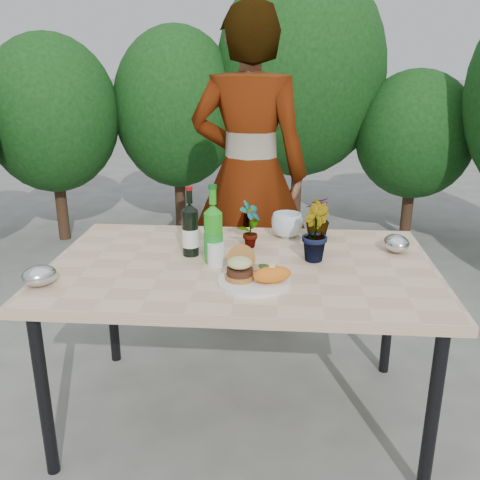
# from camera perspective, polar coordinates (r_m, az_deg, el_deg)

# --- Properties ---
(ground) EXTENTS (80.00, 80.00, 0.00)m
(ground) POSITION_cam_1_polar(r_m,az_deg,el_deg) (2.61, 0.15, -18.03)
(ground) COLOR #61615C
(ground) RESTS_ON ground
(patio_table) EXTENTS (1.60, 1.00, 0.75)m
(patio_table) POSITION_cam_1_polar(r_m,az_deg,el_deg) (2.26, 0.16, -3.85)
(patio_table) COLOR beige
(patio_table) RESTS_ON ground
(shrub_hedge) EXTENTS (6.82, 5.14, 2.39)m
(shrub_hedge) POSITION_cam_1_polar(r_m,az_deg,el_deg) (3.90, 10.32, 13.09)
(shrub_hedge) COLOR #382316
(shrub_hedge) RESTS_ON ground
(dinner_plate) EXTENTS (0.28, 0.28, 0.01)m
(dinner_plate) POSITION_cam_1_polar(r_m,az_deg,el_deg) (2.04, 1.52, -4.44)
(dinner_plate) COLOR white
(dinner_plate) RESTS_ON patio_table
(burger_stack) EXTENTS (0.11, 0.16, 0.11)m
(burger_stack) POSITION_cam_1_polar(r_m,az_deg,el_deg) (2.04, 0.02, -2.81)
(burger_stack) COLOR #B7722D
(burger_stack) RESTS_ON dinner_plate
(sweet_potato) EXTENTS (0.17, 0.12, 0.06)m
(sweet_potato) POSITION_cam_1_polar(r_m,az_deg,el_deg) (2.01, 3.44, -3.71)
(sweet_potato) COLOR orange
(sweet_potato) RESTS_ON dinner_plate
(grilled_veg) EXTENTS (0.08, 0.05, 0.03)m
(grilled_veg) POSITION_cam_1_polar(r_m,az_deg,el_deg) (2.12, 2.13, -2.96)
(grilled_veg) COLOR olive
(grilled_veg) RESTS_ON dinner_plate
(wine_bottle) EXTENTS (0.07, 0.07, 0.30)m
(wine_bottle) POSITION_cam_1_polar(r_m,az_deg,el_deg) (2.31, -5.33, 1.03)
(wine_bottle) COLOR black
(wine_bottle) RESTS_ON patio_table
(sparkling_water) EXTENTS (0.08, 0.08, 0.33)m
(sparkling_water) POSITION_cam_1_polar(r_m,az_deg,el_deg) (2.21, -2.87, 0.59)
(sparkling_water) COLOR #22971B
(sparkling_water) RESTS_ON patio_table
(plastic_cup) EXTENTS (0.07, 0.07, 0.09)m
(plastic_cup) POSITION_cam_1_polar(r_m,az_deg,el_deg) (2.20, -2.57, -1.52)
(plastic_cup) COLOR white
(plastic_cup) RESTS_ON patio_table
(seedling_left) EXTENTS (0.13, 0.14, 0.22)m
(seedling_left) POSITION_cam_1_polar(r_m,az_deg,el_deg) (2.39, 1.06, 1.67)
(seedling_left) COLOR #2B5D1F
(seedling_left) RESTS_ON patio_table
(seedling_mid) EXTENTS (0.14, 0.16, 0.25)m
(seedling_mid) POSITION_cam_1_polar(r_m,az_deg,el_deg) (2.26, 7.90, 0.85)
(seedling_mid) COLOR #215D20
(seedling_mid) RESTS_ON patio_table
(seedling_right) EXTENTS (0.16, 0.16, 0.20)m
(seedling_right) POSITION_cam_1_polar(r_m,az_deg,el_deg) (2.55, 8.27, 2.38)
(seedling_right) COLOR #295E20
(seedling_right) RESTS_ON patio_table
(blue_bowl) EXTENTS (0.15, 0.15, 0.12)m
(blue_bowl) POSITION_cam_1_polar(r_m,az_deg,el_deg) (2.56, 5.04, 1.59)
(blue_bowl) COLOR silver
(blue_bowl) RESTS_ON patio_table
(foil_packet_left) EXTENTS (0.17, 0.17, 0.08)m
(foil_packet_left) POSITION_cam_1_polar(r_m,az_deg,el_deg) (2.15, -20.61, -3.59)
(foil_packet_left) COLOR silver
(foil_packet_left) RESTS_ON patio_table
(foil_packet_right) EXTENTS (0.14, 0.16, 0.08)m
(foil_packet_right) POSITION_cam_1_polar(r_m,az_deg,el_deg) (2.46, 16.33, -0.34)
(foil_packet_right) COLOR silver
(foil_packet_right) RESTS_ON patio_table
(person) EXTENTS (0.72, 0.52, 1.86)m
(person) POSITION_cam_1_polar(r_m,az_deg,el_deg) (3.09, 0.99, 7.04)
(person) COLOR #9D6A4E
(person) RESTS_ON ground
(terracotta_pot) EXTENTS (0.17, 0.17, 0.14)m
(terracotta_pot) POSITION_cam_1_polar(r_m,az_deg,el_deg) (4.44, -16.04, -1.55)
(terracotta_pot) COLOR #C15C31
(terracotta_pot) RESTS_ON ground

